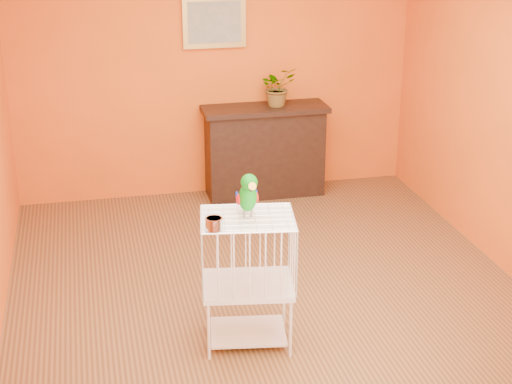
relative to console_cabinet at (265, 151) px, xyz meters
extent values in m
plane|color=brown|center=(-0.46, -2.03, -0.47)|extent=(4.50, 4.50, 0.00)
plane|color=#ED5A16|center=(-0.46, 0.22, 0.83)|extent=(4.00, 0.00, 4.00)
plane|color=#ED5A16|center=(-0.46, -4.28, 0.83)|extent=(4.00, 0.00, 4.00)
cube|color=black|center=(0.00, 0.00, -0.03)|extent=(1.17, 0.39, 0.88)
cube|color=black|center=(0.00, 0.00, 0.44)|extent=(1.25, 0.45, 0.05)
cube|color=black|center=(0.00, -0.17, -0.03)|extent=(0.82, 0.02, 0.44)
cube|color=#512517|center=(-0.24, -0.04, -0.12)|extent=(0.05, 0.18, 0.27)
cube|color=#2B4221|center=(-0.16, -0.04, -0.12)|extent=(0.05, 0.18, 0.27)
cube|color=#512517|center=(-0.08, -0.04, -0.12)|extent=(0.05, 0.18, 0.27)
cube|color=#2B4221|center=(0.02, -0.04, -0.12)|extent=(0.05, 0.18, 0.27)
cube|color=#512517|center=(0.12, -0.04, -0.12)|extent=(0.05, 0.18, 0.27)
imported|color=#26722D|center=(0.13, -0.02, 0.61)|extent=(0.46, 0.48, 0.30)
cube|color=#AF8D3E|center=(-0.46, 0.19, 1.28)|extent=(0.62, 0.03, 0.50)
cube|color=gray|center=(-0.46, 0.17, 1.28)|extent=(0.52, 0.01, 0.40)
cube|color=white|center=(-0.77, -2.73, -0.39)|extent=(0.57, 0.47, 0.02)
cube|color=white|center=(-0.77, -2.73, -0.03)|extent=(0.67, 0.56, 0.04)
cube|color=white|center=(-0.77, -2.73, 0.47)|extent=(0.67, 0.56, 0.01)
cylinder|color=white|center=(-1.07, -2.90, -0.26)|extent=(0.02, 0.02, 0.42)
cylinder|color=white|center=(-0.53, -2.98, -0.26)|extent=(0.02, 0.02, 0.42)
cylinder|color=white|center=(-1.00, -2.48, -0.26)|extent=(0.02, 0.02, 0.42)
cylinder|color=white|center=(-0.46, -2.57, -0.26)|extent=(0.02, 0.02, 0.42)
cylinder|color=silver|center=(-1.01, -2.89, 0.52)|extent=(0.11, 0.11, 0.08)
cylinder|color=#59544C|center=(-0.79, -2.72, 0.49)|extent=(0.01, 0.01, 0.04)
cylinder|color=#59544C|center=(-0.74, -2.72, 0.49)|extent=(0.01, 0.01, 0.04)
ellipsoid|color=#0C820F|center=(-0.76, -2.72, 0.61)|extent=(0.13, 0.18, 0.22)
ellipsoid|color=#0C820F|center=(-0.76, -2.76, 0.73)|extent=(0.12, 0.12, 0.11)
cone|color=orange|center=(-0.75, -2.81, 0.72)|extent=(0.06, 0.08, 0.07)
cone|color=black|center=(-0.76, -2.80, 0.70)|extent=(0.03, 0.03, 0.03)
sphere|color=black|center=(-0.79, -2.78, 0.74)|extent=(0.02, 0.02, 0.02)
sphere|color=black|center=(-0.72, -2.77, 0.74)|extent=(0.02, 0.02, 0.02)
ellipsoid|color=#A50C0C|center=(-0.82, -2.72, 0.60)|extent=(0.03, 0.07, 0.08)
ellipsoid|color=navy|center=(-0.70, -2.71, 0.60)|extent=(0.03, 0.07, 0.08)
cone|color=#0C820F|center=(-0.77, -2.65, 0.54)|extent=(0.08, 0.16, 0.12)
camera|label=1|loc=(-1.75, -7.37, 2.50)|focal=55.00mm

